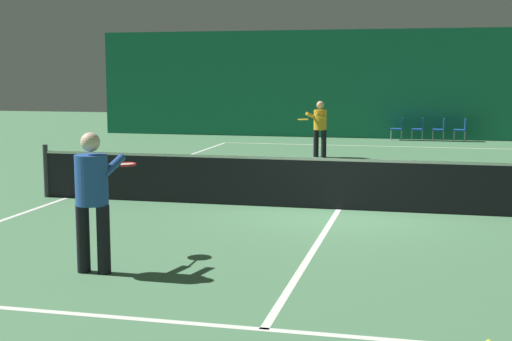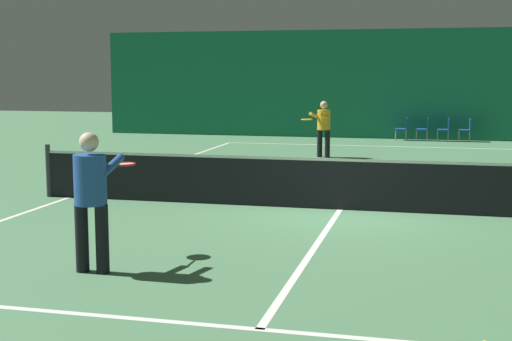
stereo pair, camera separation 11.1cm
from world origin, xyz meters
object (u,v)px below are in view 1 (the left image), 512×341
(player_far, at_px, (319,125))
(player_near, at_px, (93,191))
(tennis_net, at_px, (339,182))
(courtside_chair_2, at_px, (440,128))
(courtside_chair_1, at_px, (419,128))
(courtside_chair_3, at_px, (462,128))
(courtside_chair_0, at_px, (399,127))

(player_far, bearing_deg, player_near, 16.39)
(tennis_net, xyz_separation_m, courtside_chair_2, (2.12, 14.39, -0.03))
(player_near, xyz_separation_m, courtside_chair_2, (4.65, 19.26, -0.55))
(courtside_chair_1, bearing_deg, player_far, -24.86)
(player_near, distance_m, courtside_chair_2, 19.82)
(player_near, distance_m, courtside_chair_3, 20.01)
(courtside_chair_3, bearing_deg, player_far, -35.32)
(player_near, bearing_deg, tennis_net, -27.66)
(tennis_net, distance_m, player_near, 5.51)
(player_near, bearing_deg, player_far, -4.66)
(tennis_net, distance_m, courtside_chair_3, 14.67)
(courtside_chair_0, distance_m, courtside_chair_2, 1.53)
(courtside_chair_1, relative_size, courtside_chair_3, 1.00)
(player_far, height_order, courtside_chair_2, player_far)
(courtside_chair_2, relative_size, courtside_chair_3, 1.00)
(tennis_net, bearing_deg, courtside_chair_0, 87.64)
(player_near, distance_m, courtside_chair_1, 19.66)
(courtside_chair_1, bearing_deg, player_near, -11.39)
(courtside_chair_3, bearing_deg, courtside_chair_2, -90.00)
(tennis_net, bearing_deg, courtside_chair_3, 78.65)
(player_near, relative_size, courtside_chair_3, 2.11)
(tennis_net, height_order, player_far, player_far)
(player_near, relative_size, courtside_chair_1, 2.11)
(player_far, bearing_deg, courtside_chair_0, -178.08)
(tennis_net, height_order, courtside_chair_1, tennis_net)
(courtside_chair_2, bearing_deg, player_far, -30.37)
(courtside_chair_0, bearing_deg, courtside_chair_2, 90.00)
(tennis_net, bearing_deg, player_near, -117.36)
(player_near, xyz_separation_m, courtside_chair_3, (5.41, 19.26, -0.55))
(player_near, relative_size, player_far, 1.06)
(player_far, height_order, courtside_chair_0, player_far)
(tennis_net, bearing_deg, courtside_chair_1, 84.61)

